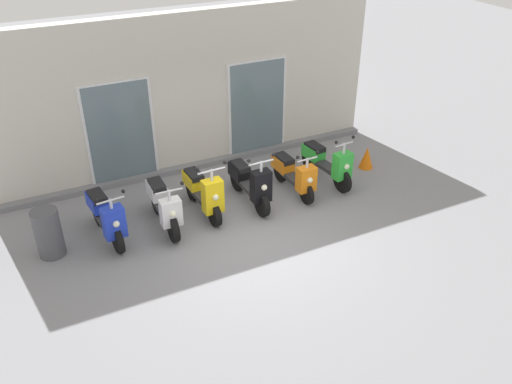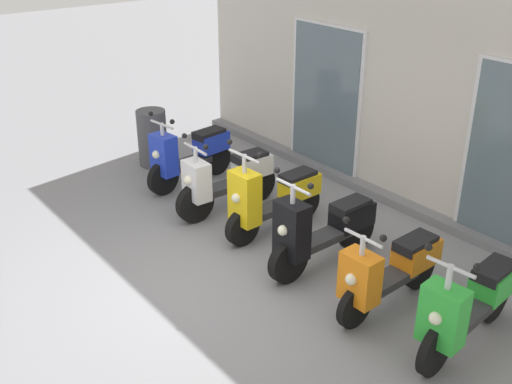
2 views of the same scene
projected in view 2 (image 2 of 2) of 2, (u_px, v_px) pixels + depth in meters
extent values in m
plane|color=gray|center=(219.00, 282.00, 6.91)|extent=(40.00, 40.00, 0.00)
cube|color=beige|center=(423.00, 82.00, 8.02)|extent=(8.91, 0.30, 3.49)
cube|color=slate|center=(398.00, 202.00, 8.61)|extent=(8.91, 0.20, 0.12)
cube|color=silver|center=(326.00, 100.00, 9.32)|extent=(1.47, 0.04, 2.30)
cube|color=slate|center=(325.00, 101.00, 9.31)|extent=(1.35, 0.02, 2.22)
cylinder|color=black|center=(163.00, 178.00, 8.89)|extent=(0.16, 0.51, 0.51)
cylinder|color=black|center=(217.00, 159.00, 9.56)|extent=(0.16, 0.51, 0.51)
cube|color=#2D2D30|center=(191.00, 162.00, 9.18)|extent=(0.33, 0.67, 0.09)
cube|color=#1E38C6|center=(164.00, 155.00, 8.77)|extent=(0.41, 0.28, 0.59)
sphere|color=#F2EFCC|center=(156.00, 154.00, 8.67)|extent=(0.12, 0.12, 0.12)
cube|color=#1E38C6|center=(211.00, 142.00, 9.36)|extent=(0.36, 0.55, 0.28)
cube|color=black|center=(209.00, 134.00, 9.27)|extent=(0.31, 0.51, 0.11)
cylinder|color=silver|center=(162.00, 130.00, 8.60)|extent=(0.06, 0.06, 0.20)
cylinder|color=silver|center=(162.00, 124.00, 8.57)|extent=(0.49, 0.09, 0.04)
sphere|color=black|center=(172.00, 122.00, 8.37)|extent=(0.07, 0.07, 0.07)
sphere|color=black|center=(151.00, 114.00, 8.68)|extent=(0.07, 0.07, 0.07)
cylinder|color=black|center=(195.00, 203.00, 8.12)|extent=(0.13, 0.54, 0.54)
cylinder|color=black|center=(258.00, 183.00, 8.69)|extent=(0.13, 0.54, 0.54)
cube|color=#2D2D30|center=(227.00, 186.00, 8.36)|extent=(0.27, 0.66, 0.09)
cube|color=white|center=(197.00, 181.00, 8.00)|extent=(0.38, 0.25, 0.52)
sphere|color=#F2EFCC|center=(188.00, 180.00, 7.91)|extent=(0.12, 0.12, 0.12)
cube|color=white|center=(252.00, 165.00, 8.51)|extent=(0.31, 0.53, 0.28)
cube|color=black|center=(250.00, 157.00, 8.43)|extent=(0.27, 0.48, 0.11)
cylinder|color=silver|center=(195.00, 155.00, 7.85)|extent=(0.06, 0.06, 0.23)
cylinder|color=silver|center=(195.00, 149.00, 7.81)|extent=(0.51, 0.04, 0.04)
sphere|color=black|center=(206.00, 147.00, 7.58)|extent=(0.07, 0.07, 0.07)
sphere|color=black|center=(184.00, 136.00, 7.95)|extent=(0.07, 0.07, 0.07)
cylinder|color=black|center=(242.00, 228.00, 7.58)|extent=(0.14, 0.48, 0.47)
cylinder|color=black|center=(304.00, 202.00, 8.22)|extent=(0.14, 0.48, 0.47)
cube|color=#2D2D30|center=(275.00, 207.00, 7.86)|extent=(0.29, 0.68, 0.09)
cube|color=yellow|center=(245.00, 198.00, 7.43)|extent=(0.39, 0.26, 0.67)
sphere|color=#F2EFCC|center=(236.00, 198.00, 7.34)|extent=(0.12, 0.12, 0.12)
cube|color=yellow|center=(300.00, 185.00, 8.04)|extent=(0.32, 0.53, 0.28)
cube|color=black|center=(298.00, 176.00, 7.96)|extent=(0.28, 0.49, 0.11)
cylinder|color=silver|center=(244.00, 164.00, 7.24)|extent=(0.06, 0.06, 0.25)
cylinder|color=silver|center=(244.00, 156.00, 7.20)|extent=(0.55, 0.06, 0.04)
sphere|color=black|center=(260.00, 155.00, 6.97)|extent=(0.07, 0.07, 0.07)
sphere|color=black|center=(230.00, 142.00, 7.34)|extent=(0.07, 0.07, 0.07)
cylinder|color=black|center=(288.00, 261.00, 6.83)|extent=(0.13, 0.52, 0.52)
cylinder|color=black|center=(356.00, 230.00, 7.47)|extent=(0.13, 0.52, 0.52)
cube|color=#2D2D30|center=(324.00, 238.00, 7.10)|extent=(0.27, 0.70, 0.09)
cube|color=black|center=(292.00, 230.00, 6.68)|extent=(0.38, 0.25, 0.65)
sphere|color=#F2EFCC|center=(283.00, 230.00, 6.59)|extent=(0.12, 0.12, 0.12)
cube|color=black|center=(352.00, 215.00, 7.31)|extent=(0.31, 0.53, 0.28)
cube|color=black|center=(351.00, 206.00, 7.22)|extent=(0.27, 0.48, 0.11)
cylinder|color=silver|center=(293.00, 195.00, 6.50)|extent=(0.06, 0.06, 0.24)
cylinder|color=silver|center=(293.00, 187.00, 6.46)|extent=(0.52, 0.05, 0.04)
sphere|color=black|center=(311.00, 186.00, 6.23)|extent=(0.07, 0.07, 0.07)
sphere|color=black|center=(277.00, 170.00, 6.60)|extent=(0.07, 0.07, 0.07)
cylinder|color=black|center=(355.00, 307.00, 6.11)|extent=(0.10, 0.46, 0.46)
cylinder|color=black|center=(419.00, 269.00, 6.73)|extent=(0.10, 0.46, 0.46)
cube|color=#2D2D30|center=(390.00, 279.00, 6.38)|extent=(0.28, 0.67, 0.09)
cube|color=orange|center=(360.00, 278.00, 5.99)|extent=(0.39, 0.25, 0.53)
sphere|color=#F2EFCC|center=(351.00, 279.00, 5.90)|extent=(0.12, 0.12, 0.12)
cube|color=orange|center=(416.00, 253.00, 6.56)|extent=(0.32, 0.53, 0.28)
cube|color=black|center=(416.00, 243.00, 6.48)|extent=(0.28, 0.49, 0.11)
cylinder|color=silver|center=(363.00, 246.00, 5.84)|extent=(0.06, 0.06, 0.22)
cylinder|color=silver|center=(363.00, 238.00, 5.80)|extent=(0.46, 0.05, 0.04)
sphere|color=black|center=(383.00, 238.00, 5.60)|extent=(0.07, 0.07, 0.07)
sphere|color=black|center=(346.00, 220.00, 5.91)|extent=(0.07, 0.07, 0.07)
cylinder|color=black|center=(436.00, 349.00, 5.48)|extent=(0.14, 0.53, 0.53)
cylinder|color=black|center=(495.00, 298.00, 6.19)|extent=(0.14, 0.53, 0.53)
cube|color=#2D2D30|center=(468.00, 313.00, 5.79)|extent=(0.33, 0.72, 0.09)
cube|color=green|center=(443.00, 316.00, 5.36)|extent=(0.40, 0.28, 0.58)
sphere|color=#F2EFCC|center=(436.00, 318.00, 5.26)|extent=(0.12, 0.12, 0.12)
cube|color=green|center=(494.00, 281.00, 6.02)|extent=(0.35, 0.55, 0.28)
cube|color=black|center=(495.00, 270.00, 5.93)|extent=(0.31, 0.50, 0.11)
cylinder|color=silver|center=(449.00, 278.00, 5.19)|extent=(0.06, 0.06, 0.25)
cylinder|color=silver|center=(451.00, 267.00, 5.14)|extent=(0.45, 0.08, 0.04)
sphere|color=black|center=(478.00, 267.00, 4.95)|extent=(0.07, 0.07, 0.07)
sphere|color=black|center=(429.00, 247.00, 5.24)|extent=(0.07, 0.07, 0.07)
cylinder|color=#4C4C51|center=(152.00, 138.00, 9.83)|extent=(0.47, 0.47, 0.91)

